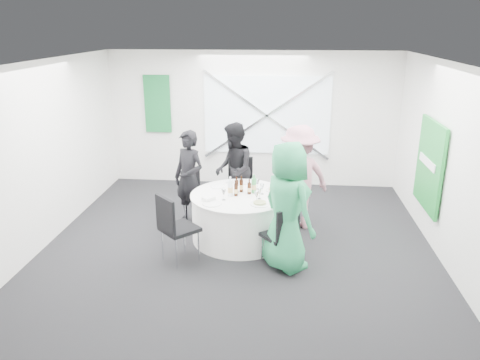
# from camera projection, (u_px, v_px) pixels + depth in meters

# --- Properties ---
(floor) EXTENTS (6.00, 6.00, 0.00)m
(floor) POSITION_uv_depth(u_px,v_px,m) (239.00, 244.00, 7.38)
(floor) COLOR black
(floor) RESTS_ON ground
(ceiling) EXTENTS (6.00, 6.00, 0.00)m
(ceiling) POSITION_uv_depth(u_px,v_px,m) (239.00, 62.00, 6.49)
(ceiling) COLOR silver
(ceiling) RESTS_ON wall_back
(wall_back) EXTENTS (6.00, 0.00, 6.00)m
(wall_back) POSITION_uv_depth(u_px,v_px,m) (253.00, 119.00, 9.76)
(wall_back) COLOR white
(wall_back) RESTS_ON floor
(wall_front) EXTENTS (6.00, 0.00, 6.00)m
(wall_front) POSITION_uv_depth(u_px,v_px,m) (206.00, 253.00, 4.10)
(wall_front) COLOR white
(wall_front) RESTS_ON floor
(wall_left) EXTENTS (0.00, 6.00, 6.00)m
(wall_left) POSITION_uv_depth(u_px,v_px,m) (45.00, 154.00, 7.20)
(wall_left) COLOR white
(wall_left) RESTS_ON floor
(wall_right) EXTENTS (0.00, 6.00, 6.00)m
(wall_right) POSITION_uv_depth(u_px,v_px,m) (448.00, 164.00, 6.67)
(wall_right) COLOR white
(wall_right) RESTS_ON floor
(window_panel) EXTENTS (2.60, 0.03, 1.60)m
(window_panel) POSITION_uv_depth(u_px,v_px,m) (267.00, 115.00, 9.67)
(window_panel) COLOR silver
(window_panel) RESTS_ON wall_back
(window_brace_a) EXTENTS (2.63, 0.05, 1.84)m
(window_brace_a) POSITION_uv_depth(u_px,v_px,m) (267.00, 116.00, 9.63)
(window_brace_a) COLOR silver
(window_brace_a) RESTS_ON window_panel
(window_brace_b) EXTENTS (2.63, 0.05, 1.84)m
(window_brace_b) POSITION_uv_depth(u_px,v_px,m) (267.00, 116.00, 9.63)
(window_brace_b) COLOR silver
(window_brace_b) RESTS_ON window_panel
(green_banner) EXTENTS (0.55, 0.04, 1.20)m
(green_banner) POSITION_uv_depth(u_px,v_px,m) (157.00, 104.00, 9.80)
(green_banner) COLOR #13632B
(green_banner) RESTS_ON wall_back
(green_sign) EXTENTS (0.05, 1.20, 1.40)m
(green_sign) POSITION_uv_depth(u_px,v_px,m) (429.00, 165.00, 7.30)
(green_sign) COLOR #18852E
(green_sign) RESTS_ON wall_right
(banquet_table) EXTENTS (1.56, 1.56, 0.76)m
(banquet_table) POSITION_uv_depth(u_px,v_px,m) (240.00, 217.00, 7.45)
(banquet_table) COLOR white
(banquet_table) RESTS_ON floor
(chair_back) EXTENTS (0.51, 0.52, 1.03)m
(chair_back) POSITION_uv_depth(u_px,v_px,m) (240.00, 181.00, 8.40)
(chair_back) COLOR black
(chair_back) RESTS_ON floor
(chair_back_left) EXTENTS (0.59, 0.59, 0.93)m
(chair_back_left) POSITION_uv_depth(u_px,v_px,m) (195.00, 191.00, 8.11)
(chair_back_left) COLOR black
(chair_back_left) RESTS_ON floor
(chair_back_right) EXTENTS (0.64, 0.63, 0.99)m
(chair_back_right) POSITION_uv_depth(u_px,v_px,m) (294.00, 192.00, 7.93)
(chair_back_right) COLOR black
(chair_back_right) RESTS_ON floor
(chair_front_right) EXTENTS (0.58, 0.58, 0.91)m
(chair_front_right) POSITION_uv_depth(u_px,v_px,m) (283.00, 232.00, 6.55)
(chair_front_right) COLOR black
(chair_front_right) RESTS_ON floor
(chair_front_left) EXTENTS (0.66, 0.66, 1.03)m
(chair_front_left) POSITION_uv_depth(u_px,v_px,m) (174.00, 224.00, 6.63)
(chair_front_left) COLOR black
(chair_front_left) RESTS_ON floor
(person_man_back_left) EXTENTS (0.71, 0.64, 1.64)m
(person_man_back_left) POSITION_uv_depth(u_px,v_px,m) (189.00, 178.00, 7.91)
(person_man_back_left) COLOR black
(person_man_back_left) RESTS_ON floor
(person_man_back) EXTENTS (0.60, 0.89, 1.68)m
(person_man_back) POSITION_uv_depth(u_px,v_px,m) (234.00, 170.00, 8.28)
(person_man_back) COLOR black
(person_man_back) RESTS_ON floor
(person_woman_pink) EXTENTS (1.26, 1.03, 1.77)m
(person_woman_pink) POSITION_uv_depth(u_px,v_px,m) (299.00, 178.00, 7.70)
(person_woman_pink) COLOR #BD7A8A
(person_woman_pink) RESTS_ON floor
(person_woman_green) EXTENTS (1.03, 1.06, 1.84)m
(person_woman_green) POSITION_uv_depth(u_px,v_px,m) (287.00, 207.00, 6.41)
(person_woman_green) COLOR #28955B
(person_woman_green) RESTS_ON floor
(plate_back) EXTENTS (0.28, 0.28, 0.01)m
(plate_back) POSITION_uv_depth(u_px,v_px,m) (247.00, 182.00, 7.88)
(plate_back) COLOR white
(plate_back) RESTS_ON banquet_table
(plate_back_left) EXTENTS (0.25, 0.25, 0.01)m
(plate_back_left) POSITION_uv_depth(u_px,v_px,m) (218.00, 186.00, 7.67)
(plate_back_left) COLOR white
(plate_back_left) RESTS_ON banquet_table
(plate_back_right) EXTENTS (0.28, 0.28, 0.04)m
(plate_back_right) POSITION_uv_depth(u_px,v_px,m) (275.00, 190.00, 7.49)
(plate_back_right) COLOR white
(plate_back_right) RESTS_ON banquet_table
(plate_front_right) EXTENTS (0.29, 0.29, 0.04)m
(plate_front_right) POSITION_uv_depth(u_px,v_px,m) (260.00, 203.00, 6.92)
(plate_front_right) COLOR white
(plate_front_right) RESTS_ON banquet_table
(plate_front_left) EXTENTS (0.29, 0.29, 0.01)m
(plate_front_left) POSITION_uv_depth(u_px,v_px,m) (212.00, 204.00, 6.94)
(plate_front_left) COLOR white
(plate_front_left) RESTS_ON banquet_table
(napkin) EXTENTS (0.21, 0.21, 0.05)m
(napkin) POSITION_uv_depth(u_px,v_px,m) (209.00, 198.00, 7.05)
(napkin) COLOR white
(napkin) RESTS_ON plate_front_left
(beer_bottle_a) EXTENTS (0.06, 0.06, 0.27)m
(beer_bottle_a) POSITION_uv_depth(u_px,v_px,m) (237.00, 187.00, 7.36)
(beer_bottle_a) COLOR #351709
(beer_bottle_a) RESTS_ON banquet_table
(beer_bottle_b) EXTENTS (0.06, 0.06, 0.26)m
(beer_bottle_b) POSITION_uv_depth(u_px,v_px,m) (241.00, 186.00, 7.41)
(beer_bottle_b) COLOR #351709
(beer_bottle_b) RESTS_ON banquet_table
(beer_bottle_c) EXTENTS (0.06, 0.06, 0.24)m
(beer_bottle_c) POSITION_uv_depth(u_px,v_px,m) (249.00, 188.00, 7.32)
(beer_bottle_c) COLOR #351709
(beer_bottle_c) RESTS_ON banquet_table
(beer_bottle_d) EXTENTS (0.06, 0.06, 0.26)m
(beer_bottle_d) POSITION_uv_depth(u_px,v_px,m) (236.00, 190.00, 7.24)
(beer_bottle_d) COLOR #351709
(beer_bottle_d) RESTS_ON banquet_table
(green_water_bottle) EXTENTS (0.08, 0.08, 0.30)m
(green_water_bottle) POSITION_uv_depth(u_px,v_px,m) (254.00, 186.00, 7.37)
(green_water_bottle) COLOR #41AA58
(green_water_bottle) RESTS_ON banquet_table
(clear_water_bottle) EXTENTS (0.08, 0.08, 0.31)m
(clear_water_bottle) POSITION_uv_depth(u_px,v_px,m) (230.00, 188.00, 7.23)
(clear_water_bottle) COLOR white
(clear_water_bottle) RESTS_ON banquet_table
(wine_glass_a) EXTENTS (0.07, 0.07, 0.17)m
(wine_glass_a) POSITION_uv_depth(u_px,v_px,m) (257.00, 182.00, 7.52)
(wine_glass_a) COLOR white
(wine_glass_a) RESTS_ON banquet_table
(wine_glass_b) EXTENTS (0.07, 0.07, 0.17)m
(wine_glass_b) POSITION_uv_depth(u_px,v_px,m) (262.00, 187.00, 7.31)
(wine_glass_b) COLOR white
(wine_glass_b) RESTS_ON banquet_table
(wine_glass_c) EXTENTS (0.07, 0.07, 0.17)m
(wine_glass_c) POSITION_uv_depth(u_px,v_px,m) (257.00, 194.00, 6.97)
(wine_glass_c) COLOR white
(wine_glass_c) RESTS_ON banquet_table
(wine_glass_d) EXTENTS (0.07, 0.07, 0.17)m
(wine_glass_d) POSITION_uv_depth(u_px,v_px,m) (259.00, 191.00, 7.11)
(wine_glass_d) COLOR white
(wine_glass_d) RESTS_ON banquet_table
(wine_glass_e) EXTENTS (0.07, 0.07, 0.17)m
(wine_glass_e) POSITION_uv_depth(u_px,v_px,m) (224.00, 192.00, 7.06)
(wine_glass_e) COLOR white
(wine_glass_e) RESTS_ON banquet_table
(fork_a) EXTENTS (0.12, 0.12, 0.01)m
(fork_a) POSITION_uv_depth(u_px,v_px,m) (205.00, 200.00, 7.11)
(fork_a) COLOR silver
(fork_a) RESTS_ON banquet_table
(knife_a) EXTENTS (0.10, 0.13, 0.01)m
(knife_a) POSITION_uv_depth(u_px,v_px,m) (214.00, 204.00, 6.92)
(knife_a) COLOR silver
(knife_a) RESTS_ON banquet_table
(fork_b) EXTENTS (0.15, 0.02, 0.01)m
(fork_b) POSITION_uv_depth(u_px,v_px,m) (254.00, 183.00, 7.82)
(fork_b) COLOR silver
(fork_b) RESTS_ON banquet_table
(knife_b) EXTENTS (0.15, 0.03, 0.01)m
(knife_b) POSITION_uv_depth(u_px,v_px,m) (230.00, 183.00, 7.84)
(knife_b) COLOR silver
(knife_b) RESTS_ON banquet_table
(fork_c) EXTENTS (0.11, 0.13, 0.01)m
(fork_c) POSITION_uv_depth(u_px,v_px,m) (258.00, 206.00, 6.84)
(fork_c) COLOR silver
(fork_c) RESTS_ON banquet_table
(knife_c) EXTENTS (0.12, 0.12, 0.01)m
(knife_c) POSITION_uv_depth(u_px,v_px,m) (272.00, 202.00, 7.02)
(knife_c) COLOR silver
(knife_c) RESTS_ON banquet_table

